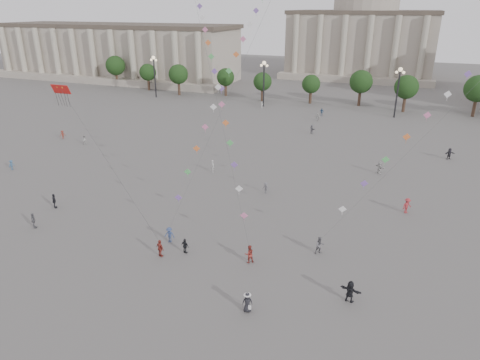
% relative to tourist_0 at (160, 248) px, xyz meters
% --- Properties ---
extents(ground, '(360.00, 360.00, 0.00)m').
position_rel_tourist_0_xyz_m(ground, '(2.71, -3.04, -0.90)').
color(ground, '#5D5A57').
rests_on(ground, ground).
extents(hall_west, '(84.00, 26.22, 17.20)m').
position_rel_tourist_0_xyz_m(hall_west, '(-72.29, 90.85, 7.53)').
color(hall_west, '#A29588').
rests_on(hall_west, ground).
extents(hall_central, '(48.30, 34.30, 35.50)m').
position_rel_tourist_0_xyz_m(hall_central, '(2.71, 126.18, 13.34)').
color(hall_central, '#A29588').
rests_on(hall_central, ground).
extents(tree_row, '(137.12, 5.12, 8.00)m').
position_rel_tourist_0_xyz_m(tree_row, '(2.71, 74.96, 4.50)').
color(tree_row, '#34231A').
rests_on(tree_row, ground).
extents(lamp_post_far_west, '(2.00, 0.90, 10.65)m').
position_rel_tourist_0_xyz_m(lamp_post_far_west, '(-42.29, 66.96, 6.46)').
color(lamp_post_far_west, '#262628').
rests_on(lamp_post_far_west, ground).
extents(lamp_post_mid_west, '(2.00, 0.90, 10.65)m').
position_rel_tourist_0_xyz_m(lamp_post_mid_west, '(-12.29, 66.96, 6.46)').
color(lamp_post_mid_west, '#262628').
rests_on(lamp_post_mid_west, ground).
extents(lamp_post_mid_east, '(2.00, 0.90, 10.65)m').
position_rel_tourist_0_xyz_m(lamp_post_mid_east, '(17.71, 66.96, 6.46)').
color(lamp_post_mid_east, '#262628').
rests_on(lamp_post_mid_east, ground).
extents(person_crowd_0, '(1.01, 0.48, 1.67)m').
position_rel_tourist_0_xyz_m(person_crowd_0, '(2.72, 62.63, -0.06)').
color(person_crowd_0, '#38587F').
rests_on(person_crowd_0, ground).
extents(person_crowd_1, '(0.94, 1.00, 1.63)m').
position_rel_tourist_0_xyz_m(person_crowd_1, '(-31.50, 26.50, -0.08)').
color(person_crowd_1, '#BABAB5').
rests_on(person_crowd_1, ground).
extents(person_crowd_2, '(1.15, 1.11, 1.57)m').
position_rel_tourist_0_xyz_m(person_crowd_2, '(-37.42, 27.61, -0.11)').
color(person_crowd_2, maroon).
rests_on(person_crowd_2, ground).
extents(person_crowd_3, '(1.85, 0.94, 1.91)m').
position_rel_tourist_0_xyz_m(person_crowd_3, '(17.95, -0.14, 0.06)').
color(person_crowd_3, black).
rests_on(person_crowd_3, ground).
extents(person_crowd_4, '(1.26, 1.39, 1.54)m').
position_rel_tourist_0_xyz_m(person_crowd_4, '(2.80, 58.08, -0.13)').
color(person_crowd_4, '#B1B1AD').
rests_on(person_crowd_4, ground).
extents(person_crowd_5, '(0.58, 0.98, 1.49)m').
position_rel_tourist_0_xyz_m(person_crowd_5, '(-32.92, 12.37, -0.15)').
color(person_crowd_5, '#395C81').
rests_on(person_crowd_5, ground).
extents(person_crowd_6, '(1.09, 0.82, 1.50)m').
position_rel_tourist_0_xyz_m(person_crowd_6, '(4.63, 18.11, -0.15)').
color(person_crowd_6, '#5D5D61').
rests_on(person_crowd_6, ground).
extents(person_crowd_7, '(1.68, 1.42, 1.82)m').
position_rel_tourist_0_xyz_m(person_crowd_7, '(17.65, 30.84, 0.01)').
color(person_crowd_7, '#B3B2AE').
rests_on(person_crowd_7, ground).
extents(person_crowd_8, '(1.33, 1.36, 1.87)m').
position_rel_tourist_0_xyz_m(person_crowd_8, '(21.75, 18.75, 0.04)').
color(person_crowd_8, '#A02B30').
rests_on(person_crowd_8, ground).
extents(person_crowd_9, '(1.70, 1.35, 1.81)m').
position_rel_tourist_0_xyz_m(person_crowd_9, '(27.33, 41.35, 0.01)').
color(person_crowd_9, '#232228').
rests_on(person_crowd_9, ground).
extents(person_crowd_10, '(0.37, 0.55, 1.49)m').
position_rel_tourist_0_xyz_m(person_crowd_10, '(-11.95, 64.96, -0.15)').
color(person_crowd_10, silver).
rests_on(person_crowd_10, ground).
extents(person_crowd_12, '(1.49, 1.52, 1.74)m').
position_rel_tourist_0_xyz_m(person_crowd_12, '(3.91, 47.83, -0.03)').
color(person_crowd_12, slate).
rests_on(person_crowd_12, ground).
extents(person_crowd_13, '(0.65, 0.78, 1.82)m').
position_rel_tourist_0_xyz_m(person_crowd_13, '(-4.93, 22.51, 0.01)').
color(person_crowd_13, '#B1B0AD').
rests_on(person_crowd_13, ground).
extents(tourist_0, '(1.14, 0.80, 1.79)m').
position_rel_tourist_0_xyz_m(tourist_0, '(0.00, 0.00, 0.00)').
color(tourist_0, maroon).
rests_on(tourist_0, ground).
extents(tourist_1, '(1.04, 1.07, 1.80)m').
position_rel_tourist_0_xyz_m(tourist_1, '(-17.45, 4.62, 0.00)').
color(tourist_1, black).
rests_on(tourist_1, ground).
extents(tourist_3, '(1.01, 1.05, 1.76)m').
position_rel_tourist_0_xyz_m(tourist_3, '(-15.83, -0.11, -0.02)').
color(tourist_3, '#58585D').
rests_on(tourist_3, ground).
extents(tourist_4, '(0.98, 0.59, 1.57)m').
position_rel_tourist_0_xyz_m(tourist_4, '(1.92, 1.43, -0.11)').
color(tourist_4, black).
rests_on(tourist_4, ground).
extents(kite_flyer_0, '(1.11, 1.06, 1.80)m').
position_rel_tourist_0_xyz_m(kite_flyer_0, '(8.31, 2.22, 0.00)').
color(kite_flyer_0, maroon).
rests_on(kite_flyer_0, ground).
extents(kite_flyer_1, '(1.15, 0.75, 1.67)m').
position_rel_tourist_0_xyz_m(kite_flyer_1, '(-0.57, 2.72, -0.06)').
color(kite_flyer_1, navy).
rests_on(kite_flyer_1, ground).
extents(kite_flyer_2, '(1.10, 1.05, 1.79)m').
position_rel_tourist_0_xyz_m(kite_flyer_2, '(14.15, 6.22, -0.00)').
color(kite_flyer_2, slate).
rests_on(kite_flyer_2, ground).
extents(hat_person, '(0.97, 0.82, 1.69)m').
position_rel_tourist_0_xyz_m(hat_person, '(10.63, -4.40, -0.01)').
color(hat_person, black).
rests_on(hat_person, ground).
extents(dragon_kite, '(8.58, 3.24, 20.34)m').
position_rel_tourist_0_xyz_m(dragon_kite, '(-14.73, 5.80, 12.42)').
color(dragon_kite, red).
rests_on(dragon_kite, ground).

